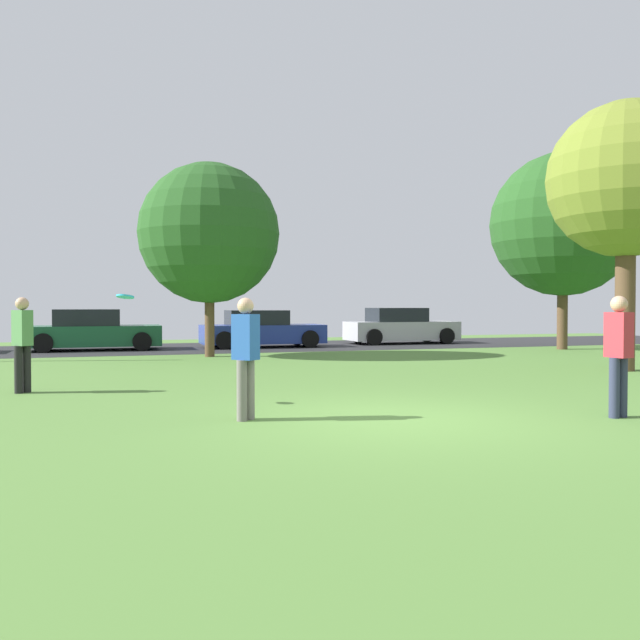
% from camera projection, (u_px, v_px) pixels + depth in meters
% --- Properties ---
extents(ground_plane, '(44.00, 44.00, 0.00)m').
position_uv_depth(ground_plane, '(398.00, 420.00, 8.85)').
color(ground_plane, '#547F38').
extents(road_strip, '(44.00, 6.40, 0.01)m').
position_uv_depth(road_strip, '(215.00, 347.00, 24.07)').
color(road_strip, '#28282B').
rests_on(road_strip, ground_plane).
extents(oak_tree_right, '(5.04, 5.04, 6.91)m').
position_uv_depth(oak_tree_right, '(563.00, 225.00, 23.02)').
color(oak_tree_right, brown).
rests_on(oak_tree_right, ground_plane).
extents(oak_tree_left, '(4.21, 4.21, 5.82)m').
position_uv_depth(oak_tree_left, '(209.00, 233.00, 19.68)').
color(oak_tree_left, brown).
rests_on(oak_tree_left, ground_plane).
extents(oak_tree_center, '(3.66, 3.66, 6.34)m').
position_uv_depth(oak_tree_center, '(626.00, 181.00, 15.41)').
color(oak_tree_center, brown).
rests_on(oak_tree_center, ground_plane).
extents(person_thrower, '(0.37, 0.39, 1.69)m').
position_uv_depth(person_thrower, '(22.00, 340.00, 11.56)').
color(person_thrower, black).
rests_on(person_thrower, ground_plane).
extents(person_catcher, '(0.37, 0.39, 1.65)m').
position_uv_depth(person_catcher, '(246.00, 353.00, 8.81)').
color(person_catcher, slate).
rests_on(person_catcher, ground_plane).
extents(person_bystander, '(0.30, 0.35, 1.68)m').
position_uv_depth(person_bystander, '(619.00, 350.00, 9.01)').
color(person_bystander, '#2D334C').
rests_on(person_bystander, ground_plane).
extents(frisbee_disc, '(0.37, 0.37, 0.08)m').
position_uv_depth(frisbee_disc, '(125.00, 297.00, 10.08)').
color(frisbee_disc, '#2DB2E0').
extents(parked_car_green, '(4.45, 2.05, 1.41)m').
position_uv_depth(parked_car_green, '(92.00, 331.00, 22.63)').
color(parked_car_green, '#195633').
rests_on(parked_car_green, ground_plane).
extents(parked_car_blue, '(4.48, 1.99, 1.37)m').
position_uv_depth(parked_car_blue, '(261.00, 330.00, 24.24)').
color(parked_car_blue, '#233893').
rests_on(parked_car_blue, ground_plane).
extents(parked_car_silver, '(4.48, 1.95, 1.45)m').
position_uv_depth(parked_car_silver, '(400.00, 327.00, 26.59)').
color(parked_car_silver, '#B7B7BC').
rests_on(parked_car_silver, ground_plane).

